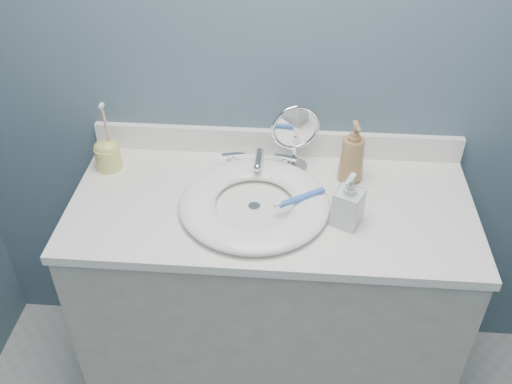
# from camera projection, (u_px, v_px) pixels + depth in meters

# --- Properties ---
(back_wall) EXTENTS (2.20, 0.02, 2.40)m
(back_wall) POSITION_uv_depth(u_px,v_px,m) (278.00, 65.00, 1.74)
(back_wall) COLOR slate
(back_wall) RESTS_ON ground
(vanity_cabinet) EXTENTS (1.20, 0.55, 0.85)m
(vanity_cabinet) POSITION_uv_depth(u_px,v_px,m) (269.00, 302.00, 2.00)
(vanity_cabinet) COLOR #BAB6AA
(vanity_cabinet) RESTS_ON ground
(countertop) EXTENTS (1.22, 0.57, 0.03)m
(countertop) POSITION_uv_depth(u_px,v_px,m) (271.00, 206.00, 1.73)
(countertop) COLOR white
(countertop) RESTS_ON vanity_cabinet
(backsplash) EXTENTS (1.22, 0.02, 0.09)m
(backsplash) POSITION_uv_depth(u_px,v_px,m) (276.00, 142.00, 1.90)
(backsplash) COLOR white
(backsplash) RESTS_ON countertop
(basin) EXTENTS (0.45, 0.45, 0.04)m
(basin) POSITION_uv_depth(u_px,v_px,m) (254.00, 203.00, 1.69)
(basin) COLOR white
(basin) RESTS_ON countertop
(drain) EXTENTS (0.04, 0.04, 0.01)m
(drain) POSITION_uv_depth(u_px,v_px,m) (254.00, 207.00, 1.70)
(drain) COLOR silver
(drain) RESTS_ON countertop
(faucet) EXTENTS (0.25, 0.13, 0.07)m
(faucet) POSITION_uv_depth(u_px,v_px,m) (259.00, 162.00, 1.84)
(faucet) COLOR silver
(faucet) RESTS_ON countertop
(makeup_mirror) EXTENTS (0.15, 0.09, 0.23)m
(makeup_mirror) POSITION_uv_depth(u_px,v_px,m) (295.00, 135.00, 1.78)
(makeup_mirror) COLOR silver
(makeup_mirror) RESTS_ON countertop
(soap_bottle_amber) EXTENTS (0.09, 0.09, 0.21)m
(soap_bottle_amber) POSITION_uv_depth(u_px,v_px,m) (353.00, 152.00, 1.75)
(soap_bottle_amber) COLOR #9B7246
(soap_bottle_amber) RESTS_ON countertop
(soap_bottle_clear) EXTENTS (0.10, 0.10, 0.17)m
(soap_bottle_clear) POSITION_uv_depth(u_px,v_px,m) (349.00, 200.00, 1.60)
(soap_bottle_clear) COLOR silver
(soap_bottle_clear) RESTS_ON countertop
(toothbrush_holder) EXTENTS (0.08, 0.08, 0.24)m
(toothbrush_holder) POSITION_uv_depth(u_px,v_px,m) (108.00, 153.00, 1.83)
(toothbrush_holder) COLOR #CFCD67
(toothbrush_holder) RESTS_ON countertop
(toothbrush_lying) EXTENTS (0.15, 0.11, 0.02)m
(toothbrush_lying) POSITION_uv_depth(u_px,v_px,m) (300.00, 198.00, 1.67)
(toothbrush_lying) COLOR blue
(toothbrush_lying) RESTS_ON basin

